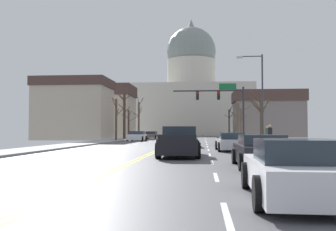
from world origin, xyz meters
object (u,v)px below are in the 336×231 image
(street_lamp_right, at_px, (259,91))
(pedestrian_00, at_px, (270,135))
(sedan_near_01, at_px, (187,141))
(sedan_near_02, at_px, (231,142))
(sedan_near_00, at_px, (227,139))
(sedan_near_05, at_px, (295,171))
(pedestrian_01, at_px, (267,134))
(sedan_oncoming_00, at_px, (137,136))
(bicycle_parked, at_px, (281,143))
(sedan_oncoming_01, at_px, (151,135))
(signal_gantry, at_px, (223,100))
(pickup_truck_near_03, at_px, (179,143))
(sedan_near_04, at_px, (261,152))

(street_lamp_right, distance_m, pedestrian_00, 5.38)
(sedan_near_01, relative_size, sedan_near_02, 1.02)
(sedan_near_00, height_order, pedestrian_00, pedestrian_00)
(sedan_near_05, height_order, pedestrian_01, pedestrian_01)
(sedan_near_02, height_order, pedestrian_00, pedestrian_00)
(sedan_oncoming_00, bearing_deg, sedan_near_01, -67.19)
(sedan_near_02, relative_size, bicycle_parked, 2.47)
(street_lamp_right, bearing_deg, sedan_oncoming_01, 114.64)
(sedan_near_00, relative_size, sedan_near_02, 1.01)
(bicycle_parked, bearing_deg, signal_gantry, 102.09)
(sedan_near_05, relative_size, pedestrian_01, 2.74)
(sedan_near_01, bearing_deg, pickup_truck_near_03, -89.56)
(sedan_near_00, height_order, pickup_truck_near_03, pickup_truck_near_03)
(pickup_truck_near_03, relative_size, pedestrian_00, 3.47)
(street_lamp_right, relative_size, pedestrian_01, 4.80)
(signal_gantry, xyz_separation_m, pedestrian_00, (2.79, -13.61, -3.66))
(sedan_near_04, distance_m, pedestrian_01, 18.06)
(sedan_oncoming_00, height_order, pedestrian_01, pedestrian_01)
(sedan_near_02, xyz_separation_m, sedan_near_05, (-0.03, -18.16, -0.00))
(sedan_near_01, bearing_deg, signal_gantry, 71.72)
(signal_gantry, height_order, sedan_near_00, signal_gantry)
(pedestrian_00, height_order, bicycle_parked, pedestrian_00)
(sedan_near_02, relative_size, sedan_near_04, 0.97)
(pedestrian_00, bearing_deg, sedan_near_00, 107.36)
(pedestrian_00, height_order, pedestrian_01, pedestrian_00)
(sedan_oncoming_00, xyz_separation_m, pedestrian_00, (13.49, -19.63, 0.47))
(sedan_near_02, height_order, pedestrian_01, pedestrian_01)
(sedan_near_01, xyz_separation_m, sedan_near_02, (3.27, -5.76, 0.05))
(pickup_truck_near_03, height_order, bicycle_parked, pickup_truck_near_03)
(signal_gantry, distance_m, sedan_oncoming_00, 12.96)
(street_lamp_right, relative_size, sedan_near_01, 1.74)
(sedan_near_00, distance_m, bicycle_parked, 10.67)
(sedan_near_02, relative_size, sedan_oncoming_01, 0.93)
(pickup_truck_near_03, distance_m, bicycle_parked, 9.65)
(pickup_truck_near_03, height_order, sedan_oncoming_00, pickup_truck_near_03)
(sedan_near_04, distance_m, pedestrian_00, 14.60)
(street_lamp_right, relative_size, sedan_oncoming_01, 1.66)
(sedan_near_00, distance_m, sedan_near_05, 29.80)
(signal_gantry, height_order, sedan_near_02, signal_gantry)
(pedestrian_00, bearing_deg, bicycle_parked, -73.64)
(sedan_near_02, xyz_separation_m, bicycle_parked, (3.58, 1.45, -0.09))
(sedan_near_04, bearing_deg, sedan_near_00, 89.69)
(sedan_oncoming_01, height_order, pedestrian_00, pedestrian_00)
(street_lamp_right, bearing_deg, sedan_near_00, 117.75)
(sedan_near_04, height_order, sedan_oncoming_00, sedan_oncoming_00)
(sedan_near_02, bearing_deg, sedan_near_00, 87.90)
(signal_gantry, distance_m, sedan_near_00, 6.53)
(sedan_oncoming_00, bearing_deg, sedan_near_05, -75.78)
(pedestrian_00, bearing_deg, sedan_near_05, -98.44)
(sedan_oncoming_00, bearing_deg, sedan_near_00, -45.61)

